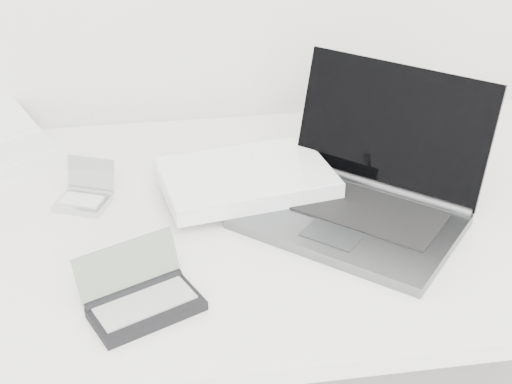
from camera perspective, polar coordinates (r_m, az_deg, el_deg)
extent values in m
cube|color=white|center=(1.29, 1.05, -1.86)|extent=(1.60, 0.80, 0.03)
cube|color=#5B5E60|center=(1.24, 7.45, -2.36)|extent=(0.43, 0.42, 0.02)
cube|color=black|center=(1.26, 8.17, -1.23)|extent=(0.31, 0.29, 0.00)
cube|color=black|center=(1.31, 10.82, 5.16)|extent=(0.31, 0.29, 0.22)
cylinder|color=#5B5E60|center=(1.33, 9.79, 0.41)|extent=(0.28, 0.25, 0.02)
cube|color=#3B3E40|center=(1.19, 6.10, -3.40)|extent=(0.11, 0.11, 0.00)
cube|color=white|center=(1.31, -0.81, 1.14)|extent=(0.33, 0.25, 0.03)
cube|color=white|center=(1.30, -0.81, 1.77)|extent=(0.33, 0.24, 0.00)
cube|color=white|center=(1.50, -19.15, 2.25)|extent=(0.27, 0.25, 0.02)
cube|color=silver|center=(1.51, -19.46, 2.76)|extent=(0.21, 0.18, 0.00)
cube|color=silver|center=(1.32, -13.70, -0.87)|extent=(0.11, 0.10, 0.01)
cube|color=silver|center=(1.32, -13.74, -0.59)|extent=(0.08, 0.06, 0.00)
cube|color=#99A79B|center=(1.34, -13.08, 1.42)|extent=(0.09, 0.05, 0.06)
cylinder|color=silver|center=(1.35, -13.11, 0.09)|extent=(0.09, 0.05, 0.01)
cube|color=black|center=(1.06, -8.72, -9.29)|extent=(0.18, 0.14, 0.01)
cube|color=gray|center=(1.05, -8.86, -8.79)|extent=(0.15, 0.11, 0.00)
cube|color=slate|center=(1.07, -10.22, -5.88)|extent=(0.16, 0.09, 0.07)
cylinder|color=black|center=(1.08, -9.71, -7.77)|extent=(0.15, 0.08, 0.02)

